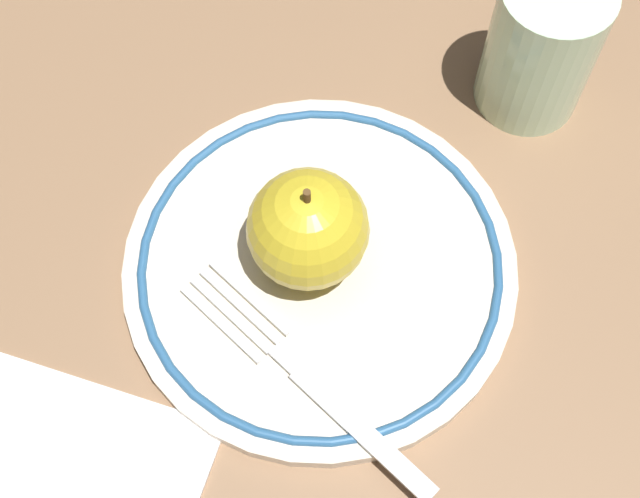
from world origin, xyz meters
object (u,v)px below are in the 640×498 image
(apple_red_whole, at_px, (308,229))
(plate, at_px, (320,268))
(fork, at_px, (315,387))
(drinking_glass, at_px, (541,47))

(apple_red_whole, bearing_deg, plate, 85.08)
(plate, xyz_separation_m, apple_red_whole, (-0.00, -0.01, 0.04))
(plate, relative_size, fork, 1.29)
(plate, xyz_separation_m, fork, (0.07, 0.04, 0.01))
(apple_red_whole, relative_size, drinking_glass, 0.78)
(fork, xyz_separation_m, drinking_glass, (-0.26, 0.02, 0.03))
(apple_red_whole, xyz_separation_m, fork, (0.07, 0.05, -0.04))
(apple_red_whole, height_order, drinking_glass, drinking_glass)
(fork, height_order, drinking_glass, drinking_glass)
(apple_red_whole, distance_m, drinking_glass, 0.20)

